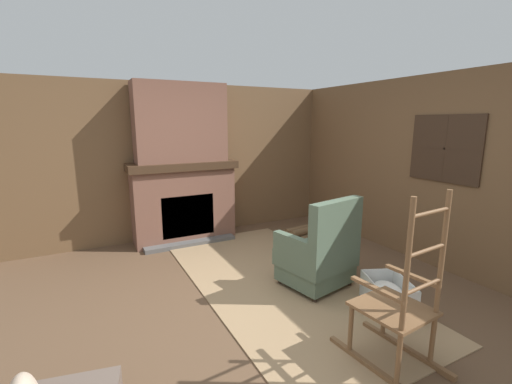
{
  "coord_description": "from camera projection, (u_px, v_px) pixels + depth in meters",
  "views": [
    {
      "loc": [
        2.71,
        -1.35,
        1.78
      ],
      "look_at": [
        -1.1,
        0.63,
        0.9
      ],
      "focal_mm": 24.0,
      "sensor_mm": 36.0,
      "label": 1
    }
  ],
  "objects": [
    {
      "name": "laundry_basket",
      "position": [
        388.0,
        295.0,
        3.27
      ],
      "size": [
        0.6,
        0.52,
        0.31
      ],
      "rotation": [
        0.0,
        0.0,
        -0.4
      ],
      "color": "white",
      "rests_on": "ground"
    },
    {
      "name": "storage_case",
      "position": [
        215.0,
        155.0,
        5.32
      ],
      "size": [
        0.17,
        0.26,
        0.15
      ],
      "color": "black",
      "rests_on": "fireplace_hearth"
    },
    {
      "name": "chimney_breast",
      "position": [
        180.0,
        123.0,
        4.94
      ],
      "size": [
        0.4,
        1.31,
        1.13
      ],
      "color": "brown",
      "rests_on": "fireplace_hearth"
    },
    {
      "name": "wood_panel_wall_left",
      "position": [
        178.0,
        162.0,
        5.28
      ],
      "size": [
        0.06,
        5.59,
        2.35
      ],
      "color": "brown",
      "rests_on": "ground"
    },
    {
      "name": "fireplace_hearth",
      "position": [
        184.0,
        202.0,
        5.16
      ],
      "size": [
        0.66,
        1.59,
        1.2
      ],
      "color": "brown",
      "rests_on": "ground"
    },
    {
      "name": "armchair",
      "position": [
        319.0,
        255.0,
        3.7
      ],
      "size": [
        0.76,
        0.82,
        1.01
      ],
      "rotation": [
        0.0,
        0.0,
        3.34
      ],
      "color": "#516651",
      "rests_on": "ground"
    },
    {
      "name": "decorative_plate_on_mantel",
      "position": [
        177.0,
        154.0,
        5.07
      ],
      "size": [
        0.06,
        0.24,
        0.24
      ],
      "color": "red",
      "rests_on": "fireplace_hearth"
    },
    {
      "name": "area_rug",
      "position": [
        278.0,
        281.0,
        3.88
      ],
      "size": [
        3.52,
        1.72,
        0.01
      ],
      "color": "#997A56",
      "rests_on": "ground"
    },
    {
      "name": "wood_panel_wall_back",
      "position": [
        433.0,
        171.0,
        4.22
      ],
      "size": [
        5.59,
        0.09,
        2.35
      ],
      "color": "brown",
      "rests_on": "ground"
    },
    {
      "name": "rocking_chair",
      "position": [
        398.0,
        310.0,
        2.48
      ],
      "size": [
        0.84,
        0.51,
        1.34
      ],
      "rotation": [
        0.0,
        0.0,
        3.23
      ],
      "color": "brown",
      "rests_on": "ground"
    },
    {
      "name": "oil_lamp_vase",
      "position": [
        162.0,
        156.0,
        4.95
      ],
      "size": [
        0.09,
        0.09,
        0.26
      ],
      "color": "#47708E",
      "rests_on": "fireplace_hearth"
    },
    {
      "name": "ground_plane",
      "position": [
        251.0,
        309.0,
        3.32
      ],
      "size": [
        14.0,
        14.0,
        0.0
      ],
      "primitive_type": "plane",
      "color": "brown"
    },
    {
      "name": "firewood_stack",
      "position": [
        299.0,
        235.0,
        5.22
      ],
      "size": [
        0.4,
        0.46,
        0.21
      ],
      "rotation": [
        0.0,
        0.0,
        0.15
      ],
      "color": "brown",
      "rests_on": "ground"
    }
  ]
}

